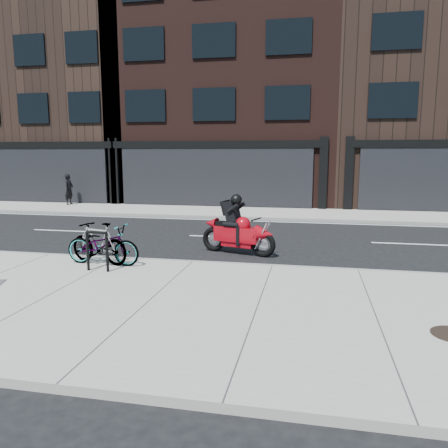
% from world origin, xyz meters
% --- Properties ---
extents(ground, '(120.00, 120.00, 0.00)m').
position_xyz_m(ground, '(0.00, 0.00, 0.00)').
color(ground, black).
rests_on(ground, ground).
extents(sidewalk_near, '(60.00, 6.00, 0.13)m').
position_xyz_m(sidewalk_near, '(0.00, -5.00, 0.07)').
color(sidewalk_near, gray).
rests_on(sidewalk_near, ground).
extents(sidewalk_far, '(60.00, 3.50, 0.13)m').
position_xyz_m(sidewalk_far, '(0.00, 7.75, 0.07)').
color(sidewalk_far, gray).
rests_on(sidewalk_far, ground).
extents(building_midwest, '(10.00, 10.00, 12.00)m').
position_xyz_m(building_midwest, '(-12.00, 14.50, 6.00)').
color(building_midwest, black).
rests_on(building_midwest, ground).
extents(building_center, '(12.00, 10.00, 14.50)m').
position_xyz_m(building_center, '(-2.00, 14.50, 7.25)').
color(building_center, black).
rests_on(building_center, ground).
extents(building_mideast, '(12.00, 10.00, 12.50)m').
position_xyz_m(building_mideast, '(10.00, 14.50, 6.25)').
color(building_mideast, black).
rests_on(building_mideast, ground).
extents(bike_rack, '(0.56, 0.09, 0.94)m').
position_xyz_m(bike_rack, '(-1.90, -3.28, 0.68)').
color(bike_rack, black).
rests_on(bike_rack, sidewalk_near).
extents(bicycle_front, '(1.90, 0.72, 0.99)m').
position_xyz_m(bicycle_front, '(-2.05, -2.69, 0.62)').
color(bicycle_front, gray).
rests_on(bicycle_front, sidewalk_near).
extents(bicycle_rear, '(1.78, 0.93, 1.03)m').
position_xyz_m(bicycle_rear, '(-2.19, -2.63, 0.65)').
color(bicycle_rear, gray).
rests_on(bicycle_rear, sidewalk_near).
extents(motorcycle, '(2.23, 1.05, 1.70)m').
position_xyz_m(motorcycle, '(0.98, -0.41, 0.69)').
color(motorcycle, black).
rests_on(motorcycle, ground).
extents(pedestrian, '(0.40, 0.60, 1.60)m').
position_xyz_m(pedestrian, '(-9.67, 8.64, 0.93)').
color(pedestrian, black).
rests_on(pedestrian, sidewalk_far).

